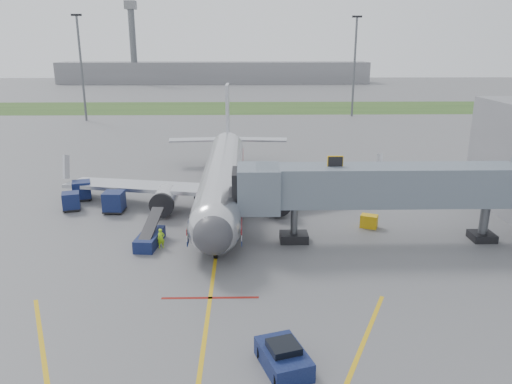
{
  "coord_description": "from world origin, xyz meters",
  "views": [
    {
      "loc": [
        2.25,
        -31.57,
        15.04
      ],
      "look_at": [
        3.07,
        8.0,
        3.2
      ],
      "focal_mm": 35.0,
      "sensor_mm": 36.0,
      "label": 1
    }
  ],
  "objects_px": {
    "airliner": "(223,176)",
    "pushback_tug": "(283,357)",
    "belt_loader": "(150,238)",
    "ramp_worker": "(161,238)"
  },
  "relations": [
    {
      "from": "ramp_worker",
      "to": "pushback_tug",
      "type": "bearing_deg",
      "value": -83.39
    },
    {
      "from": "pushback_tug",
      "to": "airliner",
      "type": "bearing_deg",
      "value": 98.68
    },
    {
      "from": "pushback_tug",
      "to": "belt_loader",
      "type": "height_order",
      "value": "belt_loader"
    },
    {
      "from": "pushback_tug",
      "to": "ramp_worker",
      "type": "height_order",
      "value": "ramp_worker"
    },
    {
      "from": "airliner",
      "to": "belt_loader",
      "type": "relative_size",
      "value": 7.62
    },
    {
      "from": "belt_loader",
      "to": "ramp_worker",
      "type": "xyz_separation_m",
      "value": [
        0.98,
        -0.65,
        0.21
      ]
    },
    {
      "from": "belt_loader",
      "to": "ramp_worker",
      "type": "bearing_deg",
      "value": -33.62
    },
    {
      "from": "airliner",
      "to": "pushback_tug",
      "type": "xyz_separation_m",
      "value": [
        4.0,
        -26.19,
        -2.1
      ]
    },
    {
      "from": "ramp_worker",
      "to": "belt_loader",
      "type": "bearing_deg",
      "value": 123.94
    },
    {
      "from": "airliner",
      "to": "pushback_tug",
      "type": "bearing_deg",
      "value": -81.32
    }
  ]
}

